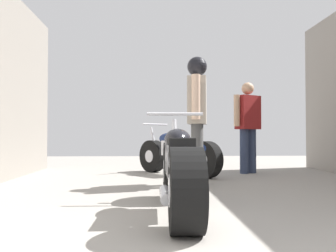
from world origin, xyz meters
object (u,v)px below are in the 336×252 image
object	(u,v)px
mechanic_in_blue	(248,122)
mechanic_with_helmet	(197,108)
motorcycle_black_naked	(179,153)
motorcycle_maroon_cruiser	(179,170)

from	to	relation	value
mechanic_in_blue	mechanic_with_helmet	world-z (taller)	mechanic_with_helmet
motorcycle_black_naked	mechanic_in_blue	bearing A→B (deg)	11.28
motorcycle_black_naked	mechanic_with_helmet	bearing A→B (deg)	-82.74
motorcycle_black_naked	mechanic_in_blue	world-z (taller)	mechanic_in_blue
mechanic_with_helmet	motorcycle_maroon_cruiser	bearing A→B (deg)	-102.00
motorcycle_maroon_cruiser	motorcycle_black_naked	bearing A→B (deg)	85.68
motorcycle_black_naked	mechanic_in_blue	xyz separation A→B (m)	(1.30, 0.26, 0.56)
mechanic_in_blue	mechanic_with_helmet	distance (m)	1.92
mechanic_with_helmet	mechanic_in_blue	bearing A→B (deg)	53.61
motorcycle_black_naked	mechanic_with_helmet	distance (m)	1.46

